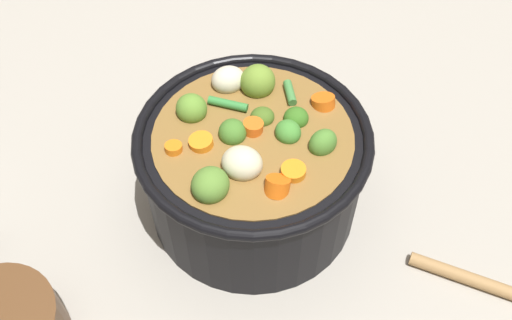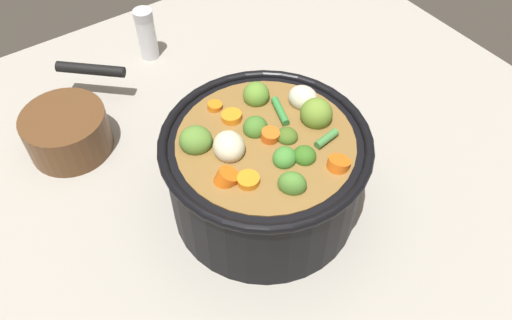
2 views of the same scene
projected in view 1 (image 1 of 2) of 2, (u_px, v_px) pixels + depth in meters
The scene contains 2 objects.
ground_plane at pixel (255, 203), 0.72m from camera, with size 1.10×1.10×0.00m, color #9E998E.
cooking_pot at pixel (255, 168), 0.66m from camera, with size 0.27×0.27×0.16m.
Camera 1 is at (0.00, 0.41, 0.59)m, focal length 39.01 mm.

